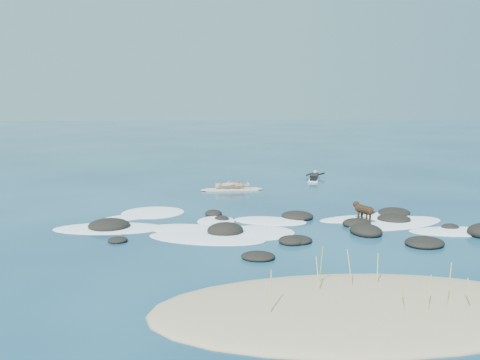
{
  "coord_description": "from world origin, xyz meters",
  "views": [
    {
      "loc": [
        -3.4,
        -18.72,
        4.51
      ],
      "look_at": [
        -1.54,
        4.0,
        0.9
      ],
      "focal_mm": 40.0,
      "sensor_mm": 36.0,
      "label": 1
    }
  ],
  "objects": [
    {
      "name": "dune_grass",
      "position": [
        0.28,
        -8.15,
        0.59
      ],
      "size": [
        4.16,
        2.04,
        1.08
      ],
      "color": "#9CA34F",
      "rests_on": "ground"
    },
    {
      "name": "sand_dune",
      "position": [
        0.0,
        -8.2,
        0.0
      ],
      "size": [
        9.0,
        4.4,
        0.6
      ],
      "primitive_type": "ellipsoid",
      "color": "#9E8966",
      "rests_on": "ground"
    },
    {
      "name": "standing_surfer_rig",
      "position": [
        -1.73,
        6.49,
        0.68
      ],
      "size": [
        3.01,
        0.66,
        1.71
      ],
      "rotation": [
        0.0,
        0.0,
        0.06
      ],
      "color": "beige",
      "rests_on": "ground"
    },
    {
      "name": "paddling_surfer_rig",
      "position": [
        2.95,
        9.45,
        0.14
      ],
      "size": [
        1.28,
        2.38,
        0.41
      ],
      "rotation": [
        0.0,
        0.0,
        1.29
      ],
      "color": "white",
      "rests_on": "ground"
    },
    {
      "name": "ground",
      "position": [
        0.0,
        0.0,
        0.0
      ],
      "size": [
        160.0,
        160.0,
        0.0
      ],
      "primitive_type": "plane",
      "color": "#0A2642",
      "rests_on": "ground"
    },
    {
      "name": "reef_rocks",
      "position": [
        0.91,
        -1.46,
        0.1
      ],
      "size": [
        13.99,
        6.38,
        0.56
      ],
      "color": "black",
      "rests_on": "ground"
    },
    {
      "name": "dog",
      "position": [
        2.48,
        -0.58,
        0.51
      ],
      "size": [
        0.63,
        1.15,
        0.77
      ],
      "rotation": [
        0.0,
        0.0,
        1.99
      ],
      "color": "black",
      "rests_on": "ground"
    },
    {
      "name": "breaking_foam",
      "position": [
        -1.15,
        -0.62,
        0.01
      ],
      "size": [
        15.32,
        6.6,
        0.12
      ],
      "color": "white",
      "rests_on": "ground"
    }
  ]
}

